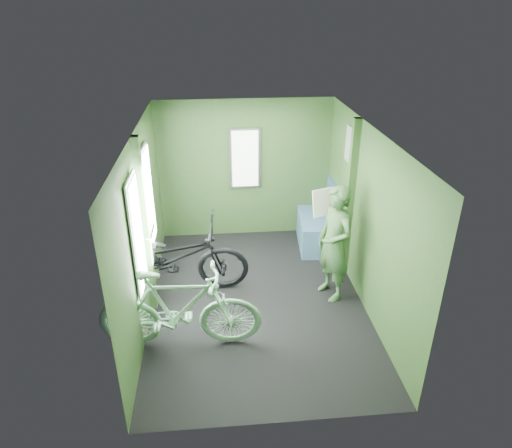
{
  "coord_description": "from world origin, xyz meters",
  "views": [
    {
      "loc": [
        -0.49,
        -5.05,
        3.66
      ],
      "look_at": [
        0.0,
        0.1,
        1.1
      ],
      "focal_mm": 32.0,
      "sensor_mm": 36.0,
      "label": 1
    }
  ],
  "objects": [
    {
      "name": "bench_seat",
      "position": [
        1.15,
        1.45,
        0.31
      ],
      "size": [
        0.64,
        1.05,
        1.06
      ],
      "rotation": [
        0.0,
        0.0,
        -0.09
      ],
      "color": "#2C455D",
      "rests_on": "ground"
    },
    {
      "name": "waste_box",
      "position": [
        1.26,
        0.8,
        0.43
      ],
      "size": [
        0.25,
        0.35,
        0.86
      ],
      "primitive_type": "cube",
      "color": "gray",
      "rests_on": "ground"
    },
    {
      "name": "bicycle_black",
      "position": [
        -1.11,
        0.34,
        0.0
      ],
      "size": [
        2.1,
        0.98,
        1.17
      ],
      "primitive_type": "imported",
      "rotation": [
        0.0,
        -0.14,
        1.51
      ],
      "color": "black",
      "rests_on": "ground"
    },
    {
      "name": "bicycle_mint",
      "position": [
        -0.95,
        -0.86,
        0.0
      ],
      "size": [
        1.89,
        0.81,
        1.18
      ],
      "primitive_type": "imported",
      "rotation": [
        0.0,
        -0.16,
        1.51
      ],
      "color": "#90CBA9",
      "rests_on": "ground"
    },
    {
      "name": "room",
      "position": [
        -0.04,
        0.04,
        1.44
      ],
      "size": [
        4.0,
        4.02,
        2.31
      ],
      "color": "black",
      "rests_on": "ground"
    },
    {
      "name": "passenger",
      "position": [
        1.02,
        0.03,
        0.8
      ],
      "size": [
        0.57,
        0.72,
        1.59
      ],
      "rotation": [
        0.0,
        0.0,
        -1.19
      ],
      "color": "#3A5F34",
      "rests_on": "ground"
    }
  ]
}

